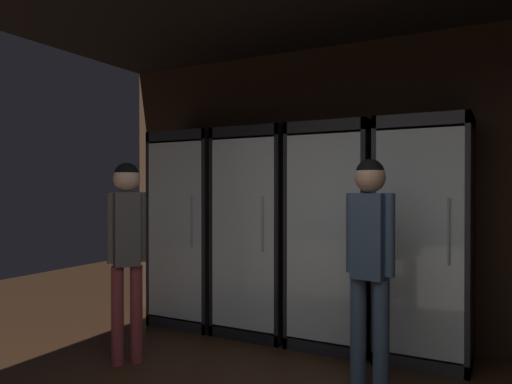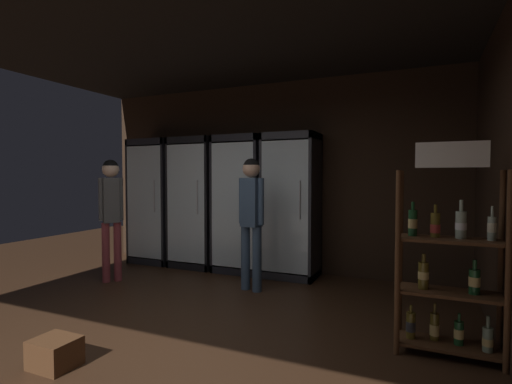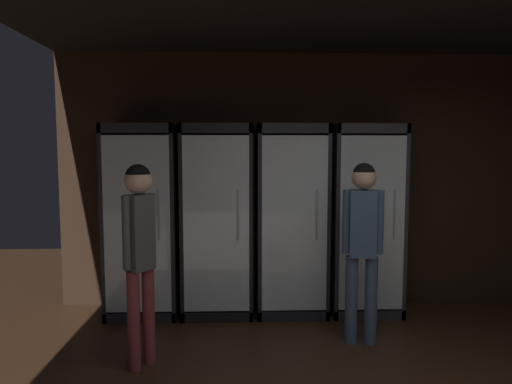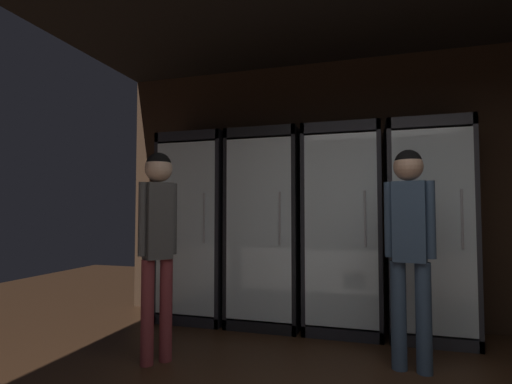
{
  "view_description": "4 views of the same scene",
  "coord_description": "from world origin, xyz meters",
  "views": [
    {
      "loc": [
        0.93,
        -1.42,
        1.42
      ],
      "look_at": [
        -1.19,
        2.59,
        1.39
      ],
      "focal_mm": 33.45,
      "sensor_mm": 36.0,
      "label": 1
    },
    {
      "loc": [
        2.03,
        -2.39,
        1.41
      ],
      "look_at": [
        -0.18,
        2.62,
        1.18
      ],
      "focal_mm": 26.9,
      "sensor_mm": 36.0,
      "label": 2
    },
    {
      "loc": [
        -0.99,
        -2.07,
        1.72
      ],
      "look_at": [
        -0.83,
        2.65,
        1.3
      ],
      "focal_mm": 31.97,
      "sensor_mm": 36.0,
      "label": 3
    },
    {
      "loc": [
        -0.19,
        -1.22,
        1.16
      ],
      "look_at": [
        -1.34,
        2.67,
        1.37
      ],
      "focal_mm": 27.27,
      "sensor_mm": 36.0,
      "label": 4
    }
  ],
  "objects": [
    {
      "name": "cooler_center",
      "position": [
        -0.46,
        2.73,
        0.97
      ],
      "size": [
        0.73,
        0.61,
        2.0
      ],
      "color": "black",
      "rests_on": "ground"
    },
    {
      "name": "cooler_right",
      "position": [
        0.32,
        2.73,
        0.98
      ],
      "size": [
        0.73,
        0.61,
        2.0
      ],
      "color": "#2B2B30",
      "rests_on": "ground"
    },
    {
      "name": "shopper_far",
      "position": [
        -1.79,
        1.48,
        1.03
      ],
      "size": [
        0.24,
        0.26,
        1.63
      ],
      "color": "brown",
      "rests_on": "ground"
    },
    {
      "name": "cooler_left",
      "position": [
        -1.24,
        2.73,
        0.98
      ],
      "size": [
        0.73,
        0.61,
        2.0
      ],
      "color": "black",
      "rests_on": "ground"
    },
    {
      "name": "wall_back",
      "position": [
        0.0,
        3.03,
        1.4
      ],
      "size": [
        6.0,
        0.06,
        2.8
      ],
      "primitive_type": "cube",
      "color": "black",
      "rests_on": "ground"
    },
    {
      "name": "cooler_far_left",
      "position": [
        -2.02,
        2.73,
        0.98
      ],
      "size": [
        0.73,
        0.61,
        2.0
      ],
      "color": "black",
      "rests_on": "ground"
    },
    {
      "name": "shopper_near",
      "position": [
        0.09,
        1.87,
        0.99
      ],
      "size": [
        0.35,
        0.21,
        1.63
      ],
      "color": "#384C66",
      "rests_on": "ground"
    }
  ]
}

